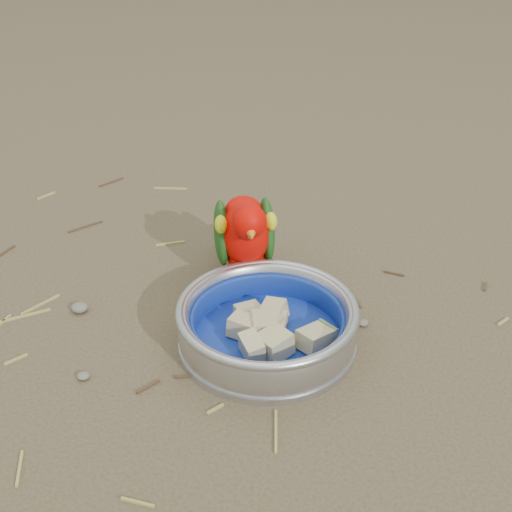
# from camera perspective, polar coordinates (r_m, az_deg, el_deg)

# --- Properties ---
(ground) EXTENTS (60.00, 60.00, 0.00)m
(ground) POSITION_cam_1_polar(r_m,az_deg,el_deg) (0.95, 1.91, -5.95)
(ground) COLOR brown
(food_bowl) EXTENTS (0.23, 0.23, 0.02)m
(food_bowl) POSITION_cam_1_polar(r_m,az_deg,el_deg) (0.92, 0.90, -6.76)
(food_bowl) COLOR #B2B2BA
(food_bowl) RESTS_ON ground
(bowl_wall) EXTENTS (0.23, 0.23, 0.04)m
(bowl_wall) POSITION_cam_1_polar(r_m,az_deg,el_deg) (0.90, 0.92, -5.26)
(bowl_wall) COLOR #B2B2BA
(bowl_wall) RESTS_ON food_bowl
(fruit_wedges) EXTENTS (0.14, 0.14, 0.03)m
(fruit_wedges) POSITION_cam_1_polar(r_m,az_deg,el_deg) (0.91, 0.91, -5.62)
(fruit_wedges) COLOR tan
(fruit_wedges) RESTS_ON food_bowl
(lory_parrot) EXTENTS (0.11, 0.19, 0.15)m
(lory_parrot) POSITION_cam_1_polar(r_m,az_deg,el_deg) (1.00, -0.86, 1.17)
(lory_parrot) COLOR #D30801
(lory_parrot) RESTS_ON ground
(ground_debris) EXTENTS (0.90, 0.80, 0.01)m
(ground_debris) POSITION_cam_1_polar(r_m,az_deg,el_deg) (1.00, 2.13, -3.53)
(ground_debris) COLOR #A79D4D
(ground_debris) RESTS_ON ground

